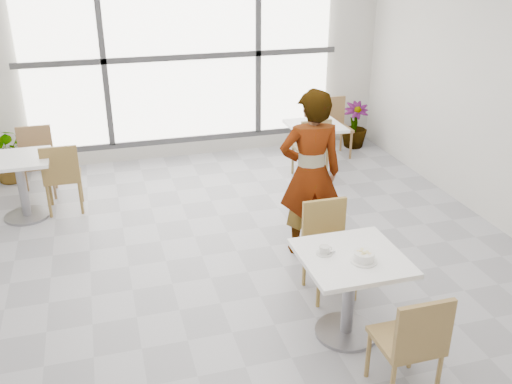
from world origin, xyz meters
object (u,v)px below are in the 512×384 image
object	(u,v)px
bg_table_left	(21,179)
bg_table_right	(315,143)
bg_chair_right_near	(312,145)
bg_chair_left_near	(62,174)
plant_left	(11,153)
plant_right	(355,125)
bg_chair_left_far	(36,156)
chair_far	(328,241)
oatmeal_bowl	(364,257)
coffee_cup	(325,250)
bg_chair_right_far	(334,123)
chair_near	(413,340)
main_table	(350,280)
person	(310,174)

from	to	relation	value
bg_table_left	bg_table_right	bearing A→B (deg)	3.70
bg_chair_right_near	bg_chair_left_near	bearing A→B (deg)	2.66
plant_left	bg_table_right	bearing A→B (deg)	-14.15
plant_right	bg_chair_left_far	bearing A→B (deg)	-173.57
chair_far	oatmeal_bowl	world-z (taller)	chair_far
chair_far	bg_chair_left_far	world-z (taller)	same
oatmeal_bowl	plant_left	xyz separation A→B (m)	(-3.03, 4.42, -0.40)
oatmeal_bowl	plant_right	bearing A→B (deg)	65.37
bg_table_right	bg_chair_right_near	xyz separation A→B (m)	(-0.07, -0.09, 0.01)
coffee_cup	bg_chair_right_far	world-z (taller)	bg_chair_right_far
chair_far	bg_table_left	distance (m)	3.70
bg_chair_left_near	plant_right	size ratio (longest dim) A/B	1.22
chair_near	bg_chair_right_near	distance (m)	4.07
main_table	oatmeal_bowl	distance (m)	0.30
person	bg_chair_right_near	bearing A→B (deg)	-104.73
oatmeal_bowl	bg_table_left	size ratio (longest dim) A/B	0.28
chair_near	coffee_cup	size ratio (longest dim) A/B	5.47
main_table	bg_chair_left_near	bearing A→B (deg)	126.66
person	plant_left	size ratio (longest dim) A/B	2.24
bg_table_right	bg_table_left	bearing A→B (deg)	-176.30
plant_left	chair_near	bearing A→B (deg)	-58.62
main_table	chair_far	distance (m)	0.69
plant_left	plant_right	world-z (taller)	plant_left
bg_chair_left_near	main_table	bearing A→B (deg)	126.66
bg_chair_left_near	bg_chair_right_far	bearing A→B (deg)	-165.60
bg_chair_right_near	plant_right	size ratio (longest dim) A/B	1.22
chair_far	plant_left	xyz separation A→B (m)	(-3.08, 3.63, -0.11)
coffee_cup	plant_left	world-z (taller)	coffee_cup
person	bg_chair_left_near	size ratio (longest dim) A/B	2.00
oatmeal_bowl	bg_chair_right_far	world-z (taller)	bg_chair_right_far
chair_near	plant_right	world-z (taller)	chair_near
chair_far	person	distance (m)	0.82
bg_chair_right_near	bg_table_right	bearing A→B (deg)	-126.48
bg_table_right	bg_chair_right_far	world-z (taller)	bg_chair_right_far
bg_chair_right_far	chair_near	bearing A→B (deg)	-107.12
main_table	plant_left	size ratio (longest dim) A/B	1.03
person	bg_table_right	xyz separation A→B (m)	(0.81, 1.90, -0.38)
main_table	coffee_cup	bearing A→B (deg)	156.68
chair_far	person	xyz separation A→B (m)	(0.09, 0.72, 0.37)
chair_near	bg_chair_left_near	world-z (taller)	same
bg_chair_right_far	bg_table_left	bearing A→B (deg)	-167.03
person	bg_chair_left_far	size ratio (longest dim) A/B	2.00
chair_far	bg_table_left	bearing A→B (deg)	139.93
bg_chair_left_far	bg_chair_left_near	bearing A→B (deg)	-64.94
coffee_cup	plant_right	xyz separation A→B (m)	(2.26, 4.21, -0.42)
oatmeal_bowl	bg_chair_left_near	world-z (taller)	bg_chair_left_near
main_table	bg_chair_right_far	xyz separation A→B (m)	(1.61, 4.06, -0.02)
bg_chair_left_far	bg_chair_right_near	world-z (taller)	same
oatmeal_bowl	bg_chair_right_near	xyz separation A→B (m)	(0.88, 3.32, -0.29)
coffee_cup	bg_chair_right_far	xyz separation A→B (m)	(1.80, 3.98, -0.28)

